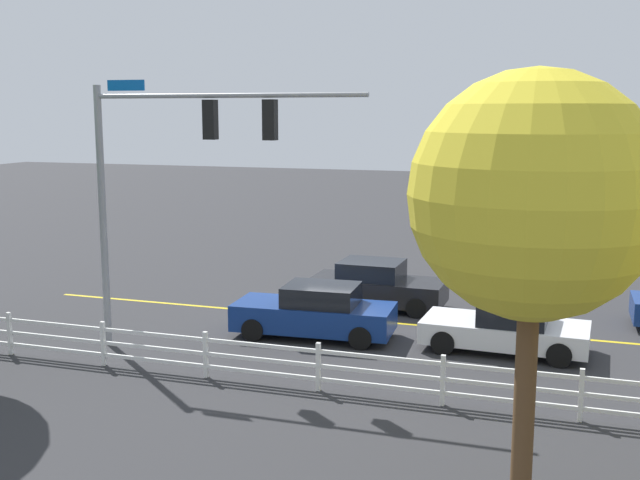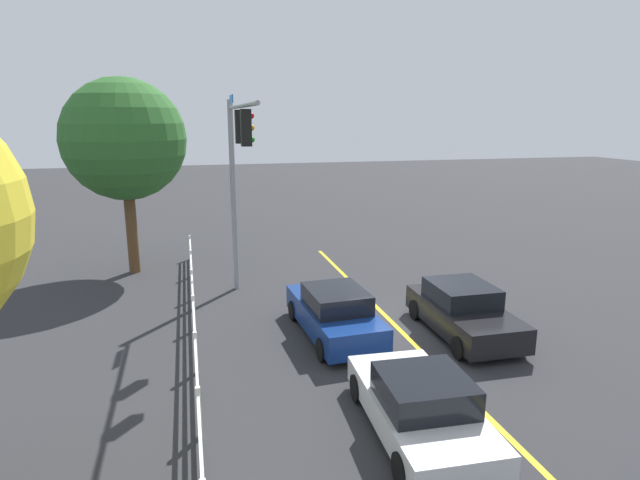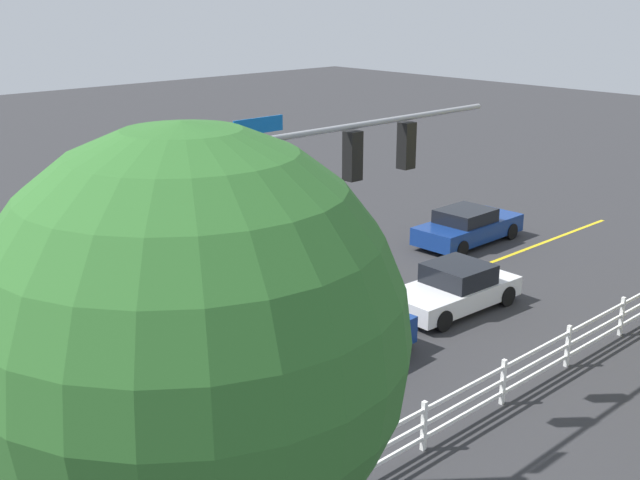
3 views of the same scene
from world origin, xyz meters
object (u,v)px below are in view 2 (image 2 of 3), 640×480
object	(u,v)px
car_3	(420,406)
tree_1	(124,140)
car_1	(463,311)
car_0	(334,313)

from	to	relation	value
car_3	tree_1	size ratio (longest dim) A/B	0.55
car_3	tree_1	bearing A→B (deg)	28.62
car_1	car_3	distance (m)	5.70
car_0	car_3	size ratio (longest dim) A/B	1.05
car_0	tree_1	world-z (taller)	tree_1
car_0	car_1	xyz separation A→B (m)	(-0.83, -3.84, 0.01)
car_1	car_3	xyz separation A→B (m)	(-4.51, 3.49, -0.08)
car_3	car_1	bearing A→B (deg)	-35.18
car_0	tree_1	distance (m)	11.81
car_1	tree_1	xyz separation A→B (m)	(9.44, 10.31, 4.85)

